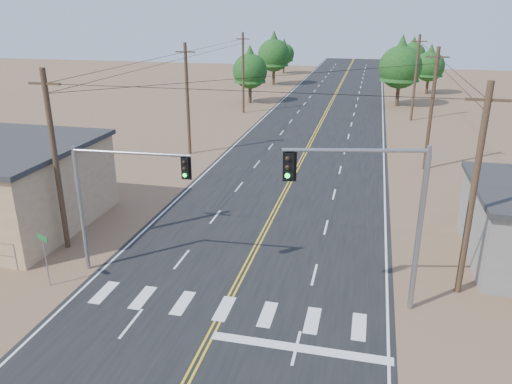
% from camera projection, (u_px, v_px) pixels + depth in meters
% --- Properties ---
extents(road, '(15.00, 200.00, 0.02)m').
position_uv_depth(road, '(298.00, 167.00, 42.67)').
color(road, black).
rests_on(road, ground).
extents(utility_pole_left_near, '(1.80, 0.30, 10.00)m').
position_uv_depth(utility_pole_left_near, '(56.00, 161.00, 26.70)').
color(utility_pole_left_near, '#4C3826').
rests_on(utility_pole_left_near, ground).
extents(utility_pole_left_mid, '(1.80, 0.30, 10.00)m').
position_uv_depth(utility_pole_left_mid, '(187.00, 99.00, 44.97)').
color(utility_pole_left_mid, '#4C3826').
rests_on(utility_pole_left_mid, ground).
extents(utility_pole_left_far, '(1.80, 0.30, 10.00)m').
position_uv_depth(utility_pole_left_far, '(243.00, 72.00, 63.23)').
color(utility_pole_left_far, '#4C3826').
rests_on(utility_pole_left_far, ground).
extents(utility_pole_right_near, '(1.80, 0.30, 10.00)m').
position_uv_depth(utility_pole_right_near, '(473.00, 192.00, 22.21)').
color(utility_pole_right_near, '#4C3826').
rests_on(utility_pole_right_near, ground).
extents(utility_pole_right_mid, '(1.80, 0.30, 10.00)m').
position_uv_depth(utility_pole_right_mid, '(431.00, 109.00, 40.48)').
color(utility_pole_right_mid, '#4C3826').
rests_on(utility_pole_right_mid, ground).
extents(utility_pole_right_far, '(1.80, 0.30, 10.00)m').
position_uv_depth(utility_pole_right_far, '(415.00, 77.00, 58.74)').
color(utility_pole_right_far, '#4C3826').
rests_on(utility_pole_right_far, ground).
extents(signal_mast_left, '(5.96, 0.56, 6.59)m').
position_uv_depth(signal_mast_left, '(111.00, 190.00, 24.27)').
color(signal_mast_left, gray).
rests_on(signal_mast_left, ground).
extents(signal_mast_right, '(5.95, 1.59, 7.61)m').
position_uv_depth(signal_mast_right, '(381.00, 203.00, 20.90)').
color(signal_mast_right, gray).
rests_on(signal_mast_right, ground).
extents(street_sign, '(0.75, 0.36, 2.71)m').
position_uv_depth(street_sign, '(45.00, 252.00, 23.85)').
color(street_sign, gray).
rests_on(street_sign, ground).
extents(tree_left_near, '(4.86, 4.86, 8.10)m').
position_uv_depth(tree_left_near, '(250.00, 68.00, 69.99)').
color(tree_left_near, '#3F2D1E').
rests_on(tree_left_near, ground).
extents(tree_left_mid, '(5.55, 5.55, 9.25)m').
position_uv_depth(tree_left_mid, '(274.00, 52.00, 86.40)').
color(tree_left_mid, '#3F2D1E').
rests_on(tree_left_mid, ground).
extents(tree_left_far, '(4.25, 4.25, 7.08)m').
position_uv_depth(tree_left_far, '(284.00, 52.00, 102.48)').
color(tree_left_far, '#3F2D1E').
rests_on(tree_left_far, ground).
extents(tree_right_near, '(5.74, 5.74, 9.57)m').
position_uv_depth(tree_right_near, '(401.00, 63.00, 67.38)').
color(tree_right_near, '#3F2D1E').
rests_on(tree_right_near, ground).
extents(tree_right_mid, '(4.63, 4.63, 7.72)m').
position_uv_depth(tree_right_mid, '(430.00, 63.00, 77.46)').
color(tree_right_mid, '#3F2D1E').
rests_on(tree_right_mid, ground).
extents(tree_right_far, '(4.71, 4.71, 7.85)m').
position_uv_depth(tree_right_far, '(413.00, 52.00, 95.75)').
color(tree_right_far, '#3F2D1E').
rests_on(tree_right_far, ground).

